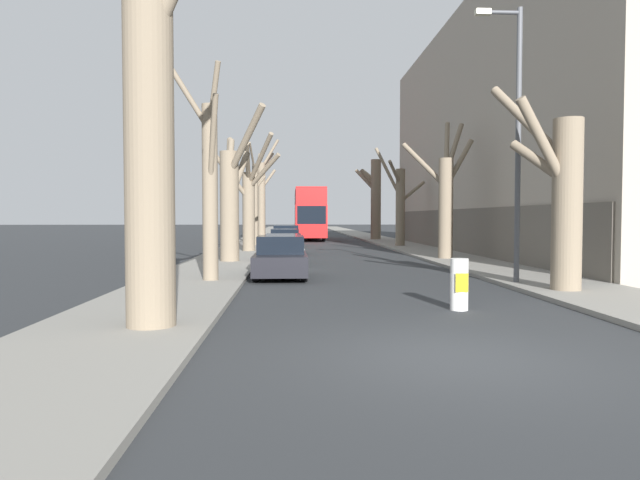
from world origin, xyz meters
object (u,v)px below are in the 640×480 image
object	(u,v)px
parked_car_0	(281,258)
traffic_bollard	(459,284)
street_tree_left_3	(249,201)
street_tree_left_2	(231,196)
street_tree_right_1	(446,196)
street_tree_right_2	(400,203)
street_tree_right_3	(375,197)
street_tree_left_5	(262,196)
street_tree_right_0	(561,195)
street_tree_left_4	(255,199)
parked_car_3	(286,237)
double_decker_bus	(309,211)
parked_car_1	(283,249)
lamp_post	(515,132)
parked_car_2	(285,242)
street_tree_left_0	(151,101)
street_tree_left_1	(208,181)

from	to	relation	value
parked_car_0	traffic_bollard	world-z (taller)	parked_car_0
street_tree_left_3	street_tree_left_2	bearing A→B (deg)	-92.04
street_tree_left_2	street_tree_right_1	size ratio (longest dim) A/B	0.97
street_tree_right_2	street_tree_right_3	bearing A→B (deg)	90.09
street_tree_left_5	street_tree_right_0	xyz separation A→B (m)	(9.62, -33.39, -1.17)
street_tree_left_3	street_tree_right_0	distance (m)	20.14
street_tree_left_4	street_tree_right_2	size ratio (longest dim) A/B	1.02
parked_car_3	street_tree_right_2	bearing A→B (deg)	-1.53
double_decker_bus	parked_car_1	world-z (taller)	double_decker_bus
street_tree_left_4	parked_car_3	size ratio (longest dim) A/B	1.58
street_tree_left_4	parked_car_0	bearing A→B (deg)	-84.04
parked_car_3	traffic_bollard	xyz separation A→B (m)	(4.05, -26.23, -0.13)
street_tree_right_0	traffic_bollard	bearing A→B (deg)	-144.14
parked_car_0	lamp_post	bearing A→B (deg)	-21.06
lamp_post	street_tree_left_5	bearing A→B (deg)	105.96
street_tree_left_2	parked_car_1	distance (m)	3.29
parked_car_0	parked_car_2	size ratio (longest dim) A/B	0.97
street_tree_left_3	lamp_post	xyz separation A→B (m)	(8.98, -15.96, 1.60)
street_tree_left_2	traffic_bollard	size ratio (longest dim) A/B	5.85
street_tree_left_2	parked_car_1	size ratio (longest dim) A/B	1.45
lamp_post	parked_car_2	bearing A→B (deg)	114.39
street_tree_left_0	parked_car_0	distance (m)	9.97
street_tree_left_2	double_decker_bus	xyz separation A→B (m)	(4.27, 26.57, -0.42)
street_tree_right_2	lamp_post	distance (m)	21.81
street_tree_left_5	street_tree_right_3	world-z (taller)	street_tree_left_5
street_tree_left_3	lamp_post	distance (m)	18.38
street_tree_left_5	parked_car_2	size ratio (longest dim) A/B	2.13
street_tree_left_2	street_tree_left_1	bearing A→B (deg)	-89.04
parked_car_1	parked_car_2	distance (m)	6.68
street_tree_left_5	street_tree_right_2	size ratio (longest dim) A/B	1.26
street_tree_right_2	street_tree_right_1	bearing A→B (deg)	-90.26
street_tree_right_3	parked_car_2	bearing A→B (deg)	-113.35
street_tree_left_4	street_tree_right_1	bearing A→B (deg)	-53.31
street_tree_right_2	parked_car_3	size ratio (longest dim) A/B	1.55
street_tree_left_5	street_tree_left_2	bearing A→B (deg)	-90.48
street_tree_left_0	street_tree_left_2	distance (m)	15.18
street_tree_right_1	traffic_bollard	xyz separation A→B (m)	(-3.59, -14.33, -2.49)
lamp_post	street_tree_right_1	bearing A→B (deg)	86.08
street_tree_right_3	traffic_bollard	distance (m)	37.70
double_decker_bus	street_tree_left_3	bearing A→B (deg)	-101.75
street_tree_left_5	parked_car_0	size ratio (longest dim) A/B	2.20
parked_car_0	parked_car_2	world-z (taller)	parked_car_0
parked_car_2	street_tree_right_2	bearing A→B (deg)	39.81
street_tree_left_2	street_tree_left_5	size ratio (longest dim) A/B	0.77
parked_car_3	traffic_bollard	world-z (taller)	parked_car_3
street_tree_left_3	parked_car_2	distance (m)	3.12
street_tree_right_2	street_tree_left_4	bearing A→B (deg)	171.70
street_tree_left_3	double_decker_bus	size ratio (longest dim) A/B	0.56
traffic_bollard	street_tree_left_5	bearing A→B (deg)	99.71
street_tree_right_2	parked_car_1	bearing A→B (deg)	-120.44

